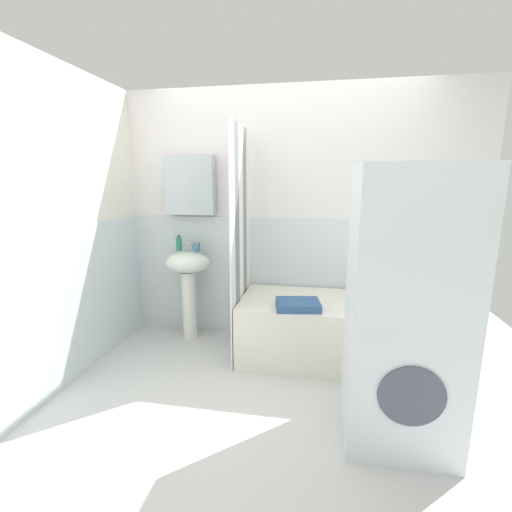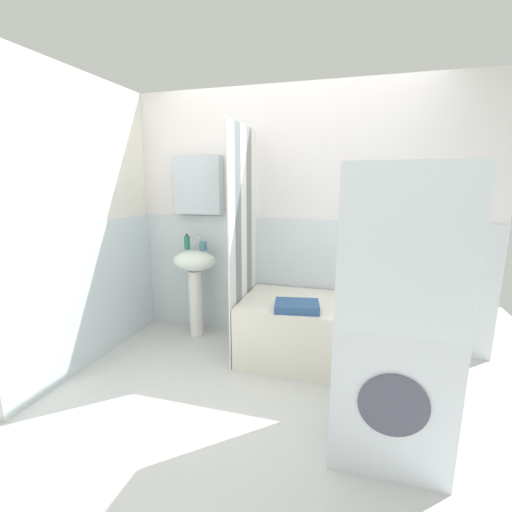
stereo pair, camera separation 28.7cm
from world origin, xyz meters
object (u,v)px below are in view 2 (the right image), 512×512
Objects in this scene: soap_dispenser at (187,242)px; toothbrush_cup at (203,246)px; sink at (195,274)px; lotion_bottle at (371,287)px; shampoo_bottle at (400,287)px; washer_dryer_stack at (394,315)px; towel_folded at (297,306)px; conditioner_bottle at (388,288)px; bathtub at (324,332)px.

soap_dispenser reaches higher than toothbrush_cup.
lotion_bottle is (1.67, 0.09, -0.01)m from sink.
soap_dispenser is at bearing -178.49° from shampoo_bottle.
sink is 0.54× the size of washer_dryer_stack.
toothbrush_cup is 0.05× the size of washer_dryer_stack.
towel_folded is (1.20, -0.49, -0.38)m from soap_dispenser.
conditioner_bottle is (1.93, 0.07, -0.33)m from soap_dispenser.
bathtub is 0.59m from lotion_bottle.
soap_dispenser reaches higher than sink.
washer_dryer_stack is at bearing -34.54° from toothbrush_cup.
bathtub is 8.23× the size of conditioner_bottle.
sink is 5.57× the size of soap_dispenser.
washer_dryer_stack is at bearing -93.46° from conditioner_bottle.
sink is at bearing 158.78° from towel_folded.
lotion_bottle is at bearing 3.13° from sink.
toothbrush_cup is at bearing 36.71° from sink.
toothbrush_cup reaches higher than bathtub.
soap_dispenser is 0.72× the size of shampoo_bottle.
towel_folded is at bearing -131.32° from bathtub.
soap_dispenser is at bearing -179.31° from lotion_bottle.
shampoo_bottle is at bearing 82.03° from washer_dryer_stack.
lotion_bottle is at bearing 37.04° from bathtub.
towel_folded is at bearing -142.20° from conditioner_bottle.
lotion_bottle is at bearing 1.27° from toothbrush_cup.
towel_folded is at bearing -25.26° from toothbrush_cup.
conditioner_bottle is 0.50× the size of towel_folded.
towel_folded is at bearing -138.28° from lotion_bottle.
washer_dryer_stack is at bearing -63.85° from bathtub.
soap_dispenser is (-0.11, 0.07, 0.30)m from sink.
shampoo_bottle is 0.99m from towel_folded.
shampoo_bottle is at bearing 33.73° from towel_folded.
washer_dryer_stack is at bearing -86.52° from lotion_bottle.
shampoo_bottle is at bearing 2.11° from toothbrush_cup.
soap_dispenser is at bearing -177.98° from conditioner_bottle.
sink is at bearing -32.89° from soap_dispenser.
washer_dryer_stack is (0.44, -0.90, 0.55)m from bathtub.
sink reaches higher than shampoo_bottle.
conditioner_bottle is at bearing 2.70° from toothbrush_cup.
sink is 1.67m from lotion_bottle.
lotion_bottle is 0.78m from towel_folded.
lotion_bottle is 1.20m from washer_dryer_stack.
conditioner_bottle is (1.74, 0.08, -0.30)m from toothbrush_cup.
bathtub is 0.87× the size of washer_dryer_stack.
bathtub is (1.22, -0.24, -0.65)m from toothbrush_cup.
toothbrush_cup is 1.41m from bathtub.
soap_dispenser is 0.80× the size of lotion_bottle.
soap_dispenser is at bearing 147.88° from washer_dryer_stack.
conditioner_bottle is (1.82, 0.14, -0.03)m from sink.
toothbrush_cup is 2.03m from washer_dryer_stack.
sink is at bearing 171.73° from bathtub.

